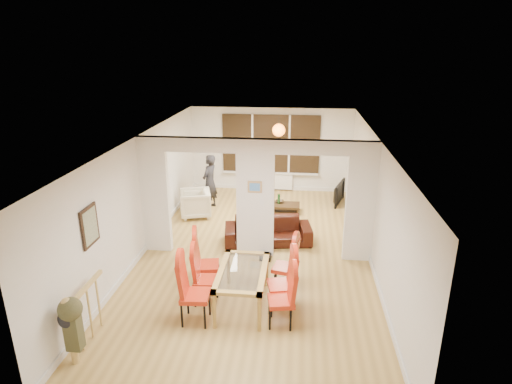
% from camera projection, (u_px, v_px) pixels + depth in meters
% --- Properties ---
extents(floor, '(5.00, 9.00, 0.01)m').
position_uv_depth(floor, '(255.00, 254.00, 9.52)').
color(floor, '#B18D47').
rests_on(floor, ground).
extents(room_walls, '(5.00, 9.00, 2.60)m').
position_uv_depth(room_walls, '(255.00, 199.00, 9.10)').
color(room_walls, silver).
rests_on(room_walls, floor).
extents(divider_wall, '(5.00, 0.18, 2.60)m').
position_uv_depth(divider_wall, '(255.00, 199.00, 9.10)').
color(divider_wall, white).
rests_on(divider_wall, floor).
extents(bay_window_blinds, '(3.00, 0.08, 1.80)m').
position_uv_depth(bay_window_blinds, '(271.00, 144.00, 13.20)').
color(bay_window_blinds, black).
rests_on(bay_window_blinds, room_walls).
extents(radiator, '(1.40, 0.08, 0.50)m').
position_uv_depth(radiator, '(270.00, 181.00, 13.56)').
color(radiator, white).
rests_on(radiator, floor).
extents(pendant_light, '(0.36, 0.36, 0.36)m').
position_uv_depth(pendant_light, '(279.00, 130.00, 11.89)').
color(pendant_light, orange).
rests_on(pendant_light, room_walls).
extents(stair_newel, '(0.40, 1.20, 1.10)m').
position_uv_depth(stair_newel, '(88.00, 310.00, 6.56)').
color(stair_newel, tan).
rests_on(stair_newel, floor).
extents(wall_poster, '(0.04, 0.52, 0.67)m').
position_uv_depth(wall_poster, '(90.00, 226.00, 6.99)').
color(wall_poster, gray).
rests_on(wall_poster, room_walls).
extents(pillar_photo, '(0.30, 0.03, 0.25)m').
position_uv_depth(pillar_photo, '(255.00, 187.00, 8.91)').
color(pillar_photo, '#4C8CD8').
rests_on(pillar_photo, divider_wall).
extents(dining_table, '(0.84, 1.49, 0.70)m').
position_uv_depth(dining_table, '(242.00, 288.00, 7.54)').
color(dining_table, '#AC873F').
rests_on(dining_table, floor).
extents(dining_chair_la, '(0.49, 0.49, 1.16)m').
position_uv_depth(dining_chair_la, '(195.00, 291.00, 7.02)').
color(dining_chair_la, '#B52812').
rests_on(dining_chair_la, floor).
extents(dining_chair_lb, '(0.45, 0.45, 1.03)m').
position_uv_depth(dining_chair_lb, '(206.00, 277.00, 7.57)').
color(dining_chair_lb, '#B52812').
rests_on(dining_chair_lb, floor).
extents(dining_chair_lc, '(0.51, 0.51, 1.10)m').
position_uv_depth(dining_chair_lc, '(207.00, 262.00, 8.03)').
color(dining_chair_lc, '#B52812').
rests_on(dining_chair_lc, floor).
extents(dining_chair_ra, '(0.48, 0.48, 1.04)m').
position_uv_depth(dining_chair_ra, '(281.00, 297.00, 6.96)').
color(dining_chair_ra, '#B52812').
rests_on(dining_chair_ra, floor).
extents(dining_chair_rb, '(0.53, 0.53, 1.11)m').
position_uv_depth(dining_chair_rb, '(281.00, 281.00, 7.35)').
color(dining_chair_rb, '#B52812').
rests_on(dining_chair_rb, floor).
extents(dining_chair_rc, '(0.50, 0.50, 1.03)m').
position_uv_depth(dining_chair_rc, '(285.00, 264.00, 8.01)').
color(dining_chair_rc, '#B52812').
rests_on(dining_chair_rc, floor).
extents(sofa, '(2.10, 1.08, 0.59)m').
position_uv_depth(sofa, '(268.00, 231.00, 9.97)').
color(sofa, black).
rests_on(sofa, floor).
extents(armchair, '(0.96, 0.98, 0.73)m').
position_uv_depth(armchair, '(195.00, 203.00, 11.49)').
color(armchair, beige).
rests_on(armchair, floor).
extents(person, '(0.65, 0.52, 1.55)m').
position_uv_depth(person, '(210.00, 182.00, 11.94)').
color(person, black).
rests_on(person, floor).
extents(television, '(1.08, 0.45, 0.62)m').
position_uv_depth(television, '(336.00, 192.00, 12.51)').
color(television, black).
rests_on(television, floor).
extents(coffee_table, '(1.05, 0.57, 0.24)m').
position_uv_depth(coffee_table, '(281.00, 208.00, 11.84)').
color(coffee_table, '#322111').
rests_on(coffee_table, floor).
extents(bottle, '(0.07, 0.07, 0.29)m').
position_uv_depth(bottle, '(279.00, 198.00, 11.80)').
color(bottle, '#143F19').
rests_on(bottle, coffee_table).
extents(bowl, '(0.23, 0.23, 0.06)m').
position_uv_depth(bowl, '(280.00, 202.00, 11.91)').
color(bowl, '#322111').
rests_on(bowl, coffee_table).
extents(shoes, '(0.24, 0.26, 0.10)m').
position_uv_depth(shoes, '(265.00, 257.00, 9.26)').
color(shoes, black).
rests_on(shoes, floor).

